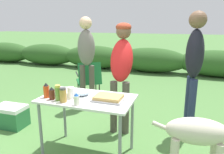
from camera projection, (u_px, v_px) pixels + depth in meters
ground_plane at (89, 153)px, 2.77m from camera, size 60.00×60.00×0.00m
shrub_hedge at (151, 60)px, 7.18m from camera, size 14.40×0.90×0.80m
folding_table at (87, 104)px, 2.61m from camera, size 1.10×0.64×0.74m
food_tray at (109, 98)px, 2.50m from camera, size 0.35×0.27×0.06m
plate_stack at (65, 93)px, 2.69m from camera, size 0.21×0.21×0.04m
mixing_bowl at (81, 93)px, 2.67m from camera, size 0.19×0.19×0.06m
paper_cup_stack at (71, 93)px, 2.55m from camera, size 0.08×0.08×0.14m
relish_jar at (58, 93)px, 2.48m from camera, size 0.07×0.07×0.18m
bbq_sauce_bottle at (52, 93)px, 2.51m from camera, size 0.07×0.07×0.15m
hot_sauce_bottle at (46, 90)px, 2.58m from camera, size 0.07×0.07×0.18m
spice_jar at (63, 95)px, 2.43m from camera, size 0.08×0.08×0.17m
mayo_bottle at (77, 99)px, 2.35m from camera, size 0.07×0.07×0.13m
standing_person_in_navy_coat at (122, 64)px, 3.15m from camera, size 0.36×0.48×1.60m
standing_person_with_beanie at (194, 61)px, 3.02m from camera, size 0.30×0.37×1.76m
standing_person_in_olive_jacket at (86, 53)px, 4.03m from camera, size 0.37×0.30×1.71m
dog at (203, 133)px, 2.35m from camera, size 1.06×0.36×0.68m
camp_chair_green_behind_table at (89, 79)px, 4.53m from camera, size 0.71×0.75×0.83m
cooler_box at (11, 116)px, 3.44m from camera, size 0.49×0.33×0.34m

